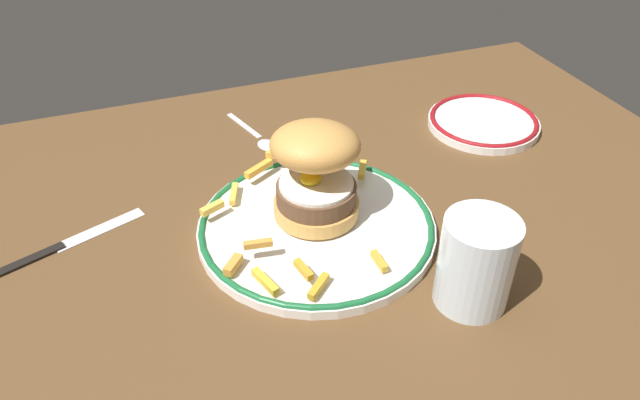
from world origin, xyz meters
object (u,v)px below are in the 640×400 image
water_glass (475,267)px  spoon (263,139)px  knife (59,246)px  burger (316,169)px  dinner_plate (320,225)px  side_plate (483,122)px

water_glass → spoon: water_glass is taller
water_glass → knife: (-40.45, 23.64, -4.25)cm
water_glass → spoon: bearing=106.7°
burger → water_glass: 21.23cm
water_glass → burger: bearing=120.4°
water_glass → knife: water_glass is taller
dinner_plate → knife: bearing=165.6°
water_glass → side_plate: (21.28, 30.70, -3.68)cm
burger → side_plate: (31.91, 12.59, -6.77)cm
burger → water_glass: bearing=-59.6°
burger → side_plate: size_ratio=0.88×
burger → water_glass: (10.64, -18.11, -3.09)cm
spoon → knife: bearing=-153.0°
dinner_plate → side_plate: size_ratio=1.70×
side_plate → spoon: 33.66cm
side_plate → dinner_plate: bearing=-155.5°
side_plate → spoon: side_plate is taller
dinner_plate → burger: (0.24, 2.09, 6.77)cm
burger → spoon: bearing=92.4°
dinner_plate → side_plate: 35.35cm
knife → spoon: size_ratio=1.32×
dinner_plate → side_plate: bearing=24.5°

